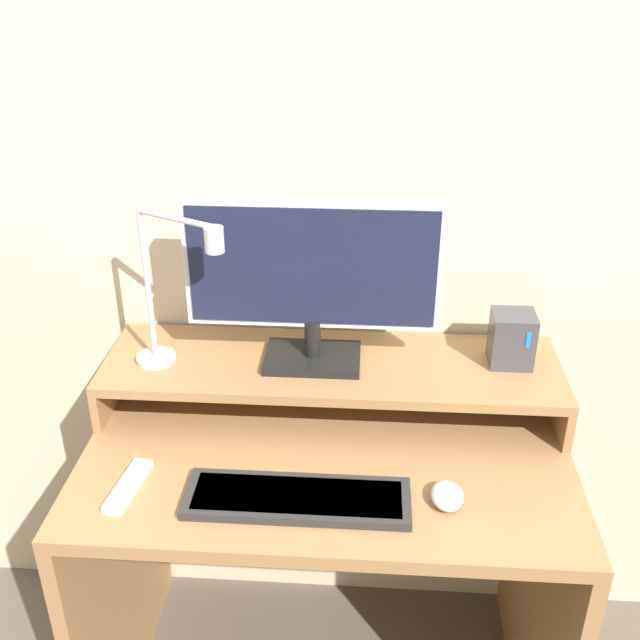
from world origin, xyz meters
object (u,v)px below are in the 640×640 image
(mouse, at_px, (447,496))
(desk_lamp, at_px, (172,295))
(router_dock, at_px, (512,339))
(remote_control, at_px, (128,486))
(monitor, at_px, (312,277))
(keyboard, at_px, (297,498))

(mouse, bearing_deg, desk_lamp, 154.98)
(desk_lamp, distance_m, router_dock, 0.74)
(mouse, bearing_deg, router_dock, 65.51)
(mouse, distance_m, remote_control, 0.61)
(monitor, height_order, mouse, monitor)
(monitor, xyz_separation_m, desk_lamp, (-0.29, -0.05, -0.03))
(keyboard, distance_m, remote_control, 0.33)
(router_dock, distance_m, mouse, 0.41)
(keyboard, bearing_deg, mouse, 3.76)
(desk_lamp, bearing_deg, mouse, -25.02)
(router_dock, bearing_deg, monitor, -176.79)
(desk_lamp, distance_m, mouse, 0.68)
(monitor, distance_m, keyboard, 0.45)
(desk_lamp, height_order, remote_control, desk_lamp)
(desk_lamp, xyz_separation_m, keyboard, (0.28, -0.28, -0.28))
(desk_lamp, height_order, router_dock, desk_lamp)
(desk_lamp, xyz_separation_m, router_dock, (0.72, 0.08, -0.12))
(monitor, relative_size, desk_lamp, 1.52)
(desk_lamp, height_order, keyboard, desk_lamp)
(mouse, bearing_deg, remote_control, -179.66)
(desk_lamp, height_order, mouse, desk_lamp)
(router_dock, relative_size, mouse, 1.46)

